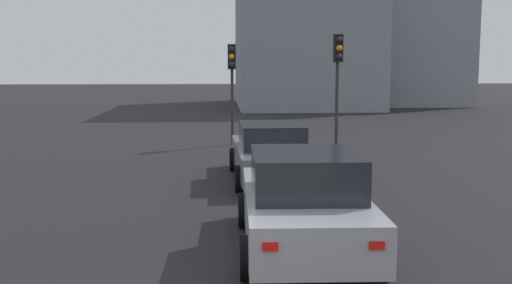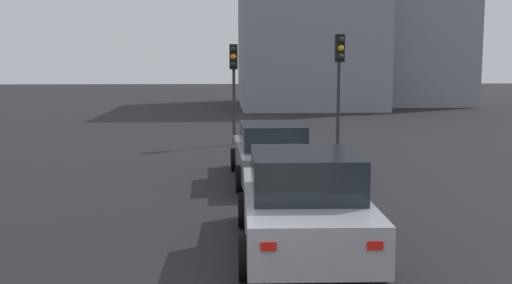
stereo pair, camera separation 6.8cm
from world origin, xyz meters
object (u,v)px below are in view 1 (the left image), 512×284
car_grey_left_lead (270,153)px  traffic_light_near_left (232,73)px  traffic_light_near_right (338,68)px  car_silver_left_second (304,203)px

car_grey_left_lead → traffic_light_near_left: traffic_light_near_left is taller
car_grey_left_lead → traffic_light_near_right: size_ratio=1.23×
car_grey_left_lead → car_silver_left_second: car_silver_left_second is taller
car_grey_left_lead → traffic_light_near_right: 5.56m
traffic_light_near_left → car_grey_left_lead: bearing=14.1°
car_grey_left_lead → traffic_light_near_right: bearing=-31.4°
car_grey_left_lead → car_silver_left_second: bearing=179.0°
car_silver_left_second → traffic_light_near_left: (12.96, 0.89, 1.87)m
car_silver_left_second → traffic_light_near_left: bearing=5.2°
car_grey_left_lead → car_silver_left_second: size_ratio=1.04×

